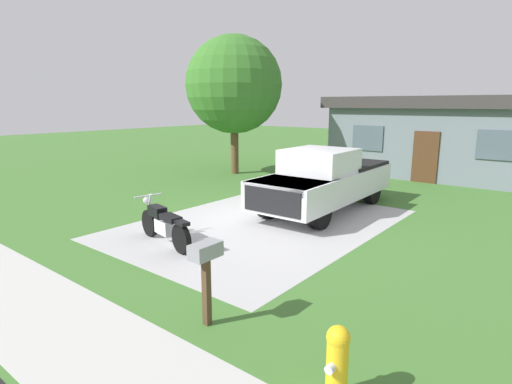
{
  "coord_description": "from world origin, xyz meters",
  "views": [
    {
      "loc": [
        6.51,
        -8.44,
        3.19
      ],
      "look_at": [
        -0.09,
        -0.18,
        0.9
      ],
      "focal_mm": 28.68,
      "sensor_mm": 36.0,
      "label": 1
    }
  ],
  "objects_px": {
    "pickup_truck": "(326,179)",
    "shade_tree": "(234,85)",
    "fire_hydrant": "(337,363)",
    "motorcycle": "(164,224)",
    "neighbor_house": "(444,135)",
    "mailbox": "(206,262)"
  },
  "relations": [
    {
      "from": "fire_hydrant",
      "to": "pickup_truck",
      "type": "bearing_deg",
      "value": 120.08
    },
    {
      "from": "neighbor_house",
      "to": "mailbox",
      "type": "bearing_deg",
      "value": -86.49
    },
    {
      "from": "pickup_truck",
      "to": "motorcycle",
      "type": "bearing_deg",
      "value": -104.77
    },
    {
      "from": "mailbox",
      "to": "neighbor_house",
      "type": "relative_size",
      "value": 0.13
    },
    {
      "from": "fire_hydrant",
      "to": "shade_tree",
      "type": "bearing_deg",
      "value": 135.78
    },
    {
      "from": "fire_hydrant",
      "to": "shade_tree",
      "type": "relative_size",
      "value": 0.14
    },
    {
      "from": "motorcycle",
      "to": "neighbor_house",
      "type": "height_order",
      "value": "neighbor_house"
    },
    {
      "from": "pickup_truck",
      "to": "neighbor_house",
      "type": "relative_size",
      "value": 0.59
    },
    {
      "from": "pickup_truck",
      "to": "neighbor_house",
      "type": "bearing_deg",
      "value": 83.78
    },
    {
      "from": "shade_tree",
      "to": "motorcycle",
      "type": "bearing_deg",
      "value": -57.91
    },
    {
      "from": "pickup_truck",
      "to": "mailbox",
      "type": "distance_m",
      "value": 7.27
    },
    {
      "from": "motorcycle",
      "to": "pickup_truck",
      "type": "bearing_deg",
      "value": 75.23
    },
    {
      "from": "motorcycle",
      "to": "shade_tree",
      "type": "height_order",
      "value": "shade_tree"
    },
    {
      "from": "shade_tree",
      "to": "mailbox",
      "type": "bearing_deg",
      "value": -50.2
    },
    {
      "from": "shade_tree",
      "to": "pickup_truck",
      "type": "bearing_deg",
      "value": -26.47
    },
    {
      "from": "pickup_truck",
      "to": "shade_tree",
      "type": "height_order",
      "value": "shade_tree"
    },
    {
      "from": "mailbox",
      "to": "shade_tree",
      "type": "height_order",
      "value": "shade_tree"
    },
    {
      "from": "pickup_truck",
      "to": "neighbor_house",
      "type": "height_order",
      "value": "neighbor_house"
    },
    {
      "from": "motorcycle",
      "to": "fire_hydrant",
      "type": "bearing_deg",
      "value": -20.81
    },
    {
      "from": "motorcycle",
      "to": "neighbor_house",
      "type": "distance_m",
      "value": 14.35
    },
    {
      "from": "fire_hydrant",
      "to": "neighbor_house",
      "type": "bearing_deg",
      "value": 101.17
    },
    {
      "from": "fire_hydrant",
      "to": "neighbor_house",
      "type": "height_order",
      "value": "neighbor_house"
    }
  ]
}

